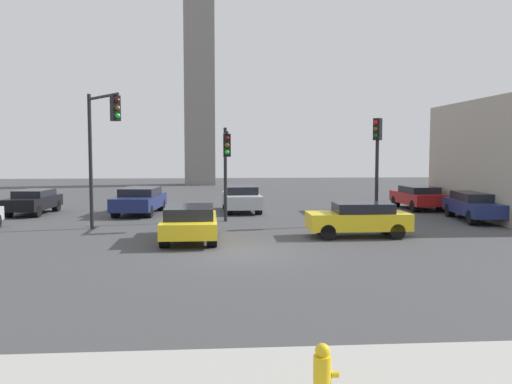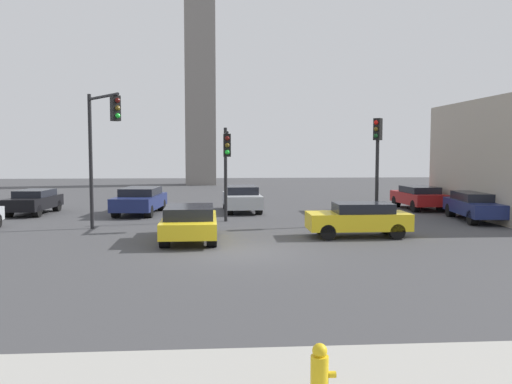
# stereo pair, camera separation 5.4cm
# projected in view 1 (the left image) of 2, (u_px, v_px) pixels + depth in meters

# --- Properties ---
(ground_plane) EXTENTS (98.84, 98.84, 0.00)m
(ground_plane) POSITION_uv_depth(u_px,v_px,m) (240.00, 253.00, 18.09)
(ground_plane) COLOR #424244
(traffic_light_0) EXTENTS (1.81, 2.49, 5.88)m
(traffic_light_0) POSITION_uv_depth(u_px,v_px,m) (102.00, 133.00, 22.42)
(traffic_light_0) COLOR black
(traffic_light_0) RESTS_ON ground_plane
(traffic_light_1) EXTENTS (0.46, 0.48, 4.91)m
(traffic_light_1) POSITION_uv_depth(u_px,v_px,m) (377.00, 151.00, 24.72)
(traffic_light_1) COLOR black
(traffic_light_1) RESTS_ON ground_plane
(traffic_light_2) EXTENTS (0.32, 2.84, 4.54)m
(traffic_light_2) POSITION_uv_depth(u_px,v_px,m) (226.00, 156.00, 24.60)
(traffic_light_2) COLOR black
(traffic_light_2) RESTS_ON ground_plane
(fire_hydrant) EXTENTS (0.34, 0.24, 0.75)m
(fire_hydrant) POSITION_uv_depth(u_px,v_px,m) (322.00, 372.00, 7.13)
(fire_hydrant) COLOR gold
(fire_hydrant) RESTS_ON ground_plane
(car_0) EXTENTS (4.01, 1.71, 1.36)m
(car_0) POSITION_uv_depth(u_px,v_px,m) (359.00, 219.00, 21.42)
(car_0) COLOR yellow
(car_0) RESTS_ON ground_plane
(car_1) EXTENTS (2.03, 4.24, 1.36)m
(car_1) POSITION_uv_depth(u_px,v_px,m) (418.00, 197.00, 31.43)
(car_1) COLOR maroon
(car_1) RESTS_ON ground_plane
(car_3) EXTENTS (2.11, 4.51, 1.44)m
(car_3) POSITION_uv_depth(u_px,v_px,m) (241.00, 198.00, 30.33)
(car_3) COLOR #ADB2B7
(car_3) RESTS_ON ground_plane
(car_4) EXTENTS (2.52, 4.98, 1.42)m
(car_4) POSITION_uv_depth(u_px,v_px,m) (140.00, 200.00, 29.14)
(car_4) COLOR navy
(car_4) RESTS_ON ground_plane
(car_5) EXTENTS (2.09, 4.56, 1.34)m
(car_5) POSITION_uv_depth(u_px,v_px,m) (190.00, 222.00, 20.53)
(car_5) COLOR yellow
(car_5) RESTS_ON ground_plane
(car_6) EXTENTS (2.53, 4.89, 1.38)m
(car_6) POSITION_uv_depth(u_px,v_px,m) (477.00, 205.00, 26.35)
(car_6) COLOR navy
(car_6) RESTS_ON ground_plane
(car_7) EXTENTS (2.08, 4.21, 1.31)m
(car_7) POSITION_uv_depth(u_px,v_px,m) (33.00, 201.00, 29.05)
(car_7) COLOR black
(car_7) RESTS_ON ground_plane
(skyline_tower) EXTENTS (3.00, 3.00, 29.40)m
(skyline_tower) POSITION_uv_depth(u_px,v_px,m) (199.00, 37.00, 53.35)
(skyline_tower) COLOR gray
(skyline_tower) RESTS_ON ground_plane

